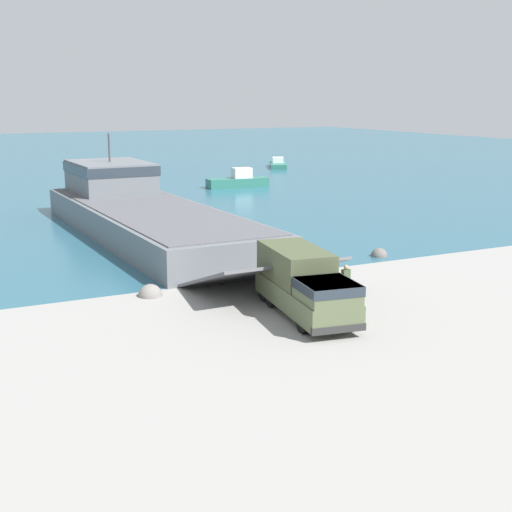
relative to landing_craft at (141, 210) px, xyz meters
name	(u,v)px	position (x,y,z in m)	size (l,w,h in m)	color
ground_plane	(291,299)	(0.96, -21.75, -1.69)	(240.00, 240.00, 0.00)	gray
water_surface	(11,159)	(0.96, 73.10, -1.68)	(240.00, 180.00, 0.01)	#285B70
landing_craft	(141,210)	(0.00, 0.00, 0.00)	(8.90, 35.58, 7.16)	slate
military_truck	(305,284)	(0.22, -24.31, -0.15)	(3.62, 8.03, 3.03)	#566042
soldier_on_ramp	(346,279)	(3.46, -22.96, -0.63)	(0.46, 0.28, 1.82)	#3D4C33
moored_boat_a	(238,181)	(18.53, 21.53, -0.94)	(7.23, 2.61, 2.24)	#2D7060
moored_boat_b	(278,164)	(33.99, 40.39, -1.20)	(5.27, 7.45, 1.47)	#2D7060
mooring_bollard	(334,266)	(6.06, -17.84, -1.28)	(0.26, 0.26, 0.74)	#333338
shoreline_rock_a	(379,256)	(11.10, -15.50, -1.69)	(1.09, 1.09, 1.09)	#66605B
shoreline_rock_b	(150,296)	(-5.30, -17.87, -1.69)	(1.27, 1.27, 1.27)	gray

